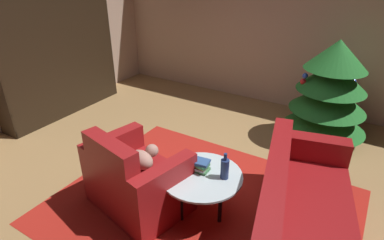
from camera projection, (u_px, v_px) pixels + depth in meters
The scene contains 11 objects.
ground_plane at pixel (205, 187), 3.52m from camera, with size 7.48×7.48×0.00m, color #9B7748.
wall_back at pixel (290, 28), 4.96m from camera, with size 6.35×0.06×2.55m, color tan.
wall_left at pixel (7, 37), 4.40m from camera, with size 0.06×5.36×2.55m, color tan.
area_rug at pixel (202, 207), 3.24m from camera, with size 2.88×2.32×0.01m, color #A51F17.
bookshelf_unit at pixel (63, 45), 4.88m from camera, with size 0.36×1.99×2.19m.
armchair_red at pixel (136, 181), 3.12m from camera, with size 1.06×0.88×0.86m.
couch_red at pixel (300, 225), 2.64m from camera, with size 1.20×2.14×0.83m.
coffee_table at pixel (201, 178), 2.98m from camera, with size 0.77×0.77×0.46m.
book_stack_on_table at pixel (199, 165), 3.00m from camera, with size 0.20×0.15×0.11m.
bottle_on_table at pixel (225, 168), 2.88m from camera, with size 0.08×0.08×0.26m.
decorated_tree at pixel (330, 92), 4.15m from camera, with size 1.08×1.08×1.38m.
Camera 1 is at (1.33, -2.47, 2.25)m, focal length 29.96 mm.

